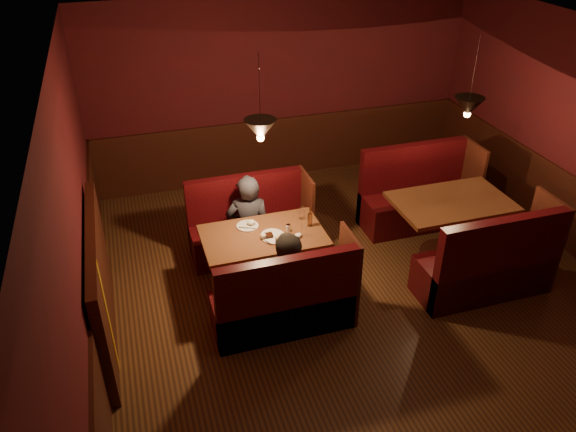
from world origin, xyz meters
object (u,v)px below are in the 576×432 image
object	(u,v)px
main_table	(265,246)
main_bench_near	(286,305)
second_table	(449,215)
second_bench_near	(489,269)
second_bench_far	(416,199)
main_bench_far	(250,229)
diner_a	(248,207)
diner_b	(292,268)

from	to	relation	value
main_table	main_bench_near	xyz separation A→B (m)	(0.02, -0.80, -0.25)
main_bench_near	second_table	size ratio (longest dim) A/B	1.07
main_table	second_bench_near	xyz separation A→B (m)	(2.45, -0.92, -0.22)
second_bench_far	second_bench_near	bearing A→B (deg)	-90.00
main_bench_near	second_bench_near	bearing A→B (deg)	-2.75
second_table	second_bench_near	xyz separation A→B (m)	(0.03, -0.87, -0.24)
main_bench_far	second_table	xyz separation A→B (m)	(2.41, -0.85, 0.27)
diner_a	main_bench_far	bearing A→B (deg)	-96.29
main_bench_far	second_bench_near	distance (m)	2.98
second_bench_far	main_table	bearing A→B (deg)	-161.53
diner_b	second_table	bearing A→B (deg)	-1.22
main_table	second_bench_near	world-z (taller)	second_bench_near
main_table	main_bench_near	bearing A→B (deg)	-88.85
second_table	second_bench_far	xyz separation A→B (m)	(0.03, 0.87, -0.24)
main_bench_near	second_bench_near	world-z (taller)	second_bench_near
main_table	second_bench_far	distance (m)	2.60
second_bench_near	diner_a	xyz separation A→B (m)	(-2.50, 1.54, 0.42)
main_bench_far	main_bench_near	bearing A→B (deg)	-90.00
main_bench_far	second_bench_far	distance (m)	2.44
diner_a	main_table	bearing A→B (deg)	105.77
main_table	diner_a	distance (m)	0.65
main_bench_far	second_table	distance (m)	2.57
second_bench_far	main_bench_near	bearing A→B (deg)	-146.35
main_bench_far	diner_b	xyz separation A→B (m)	(0.09, -1.50, 0.41)
main_table	diner_a	world-z (taller)	diner_a
main_table	second_table	size ratio (longest dim) A/B	0.97
main_bench_far	diner_a	world-z (taller)	diner_a
main_bench_far	second_bench_near	xyz separation A→B (m)	(2.44, -1.72, 0.03)
main_bench_near	diner_b	world-z (taller)	diner_b
main_bench_near	second_table	distance (m)	2.54
main_bench_far	second_table	size ratio (longest dim) A/B	1.07
main_table	second_bench_near	bearing A→B (deg)	-20.56
second_table	second_bench_near	distance (m)	0.90
main_table	second_table	xyz separation A→B (m)	(2.42, -0.05, 0.03)
main_bench_near	diner_b	bearing A→B (deg)	47.77
main_bench_near	main_bench_far	bearing A→B (deg)	90.00
second_bench_near	diner_b	bearing A→B (deg)	174.71
second_bench_far	diner_b	distance (m)	2.82
diner_a	main_bench_near	bearing A→B (deg)	104.15
main_bench_far	diner_a	bearing A→B (deg)	-108.04
second_bench_near	diner_b	distance (m)	2.39
main_bench_near	second_bench_near	size ratio (longest dim) A/B	0.97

